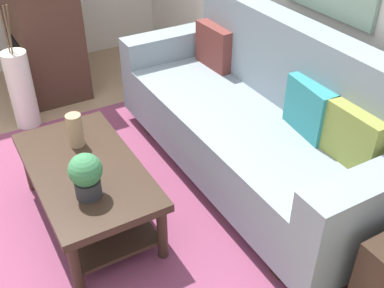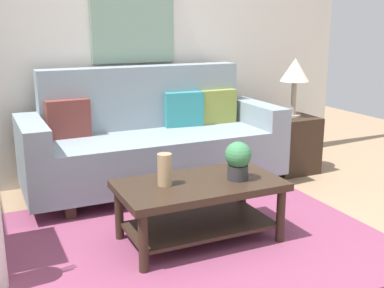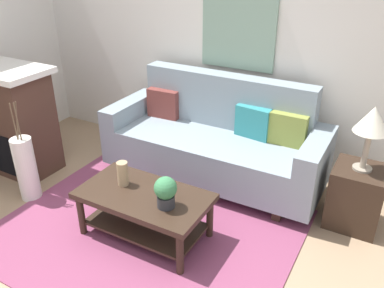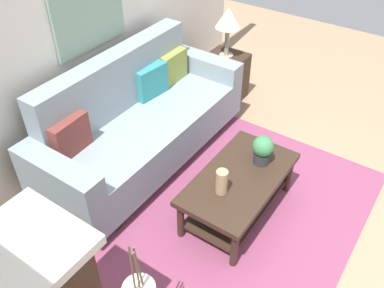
{
  "view_description": "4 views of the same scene",
  "coord_description": "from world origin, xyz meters",
  "px_view_note": "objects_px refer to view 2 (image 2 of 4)",
  "views": [
    {
      "loc": [
        2.21,
        -0.07,
        2.09
      ],
      "look_at": [
        0.24,
        1.06,
        0.5
      ],
      "focal_mm": 43.72,
      "sensor_mm": 36.0,
      "label": 1
    },
    {
      "loc": [
        -1.28,
        -2.24,
        1.46
      ],
      "look_at": [
        0.16,
        0.87,
        0.58
      ],
      "focal_mm": 44.4,
      "sensor_mm": 36.0,
      "label": 2
    },
    {
      "loc": [
        1.72,
        -1.77,
        2.29
      ],
      "look_at": [
        0.12,
        1.11,
        0.62
      ],
      "focal_mm": 37.59,
      "sensor_mm": 36.0,
      "label": 3
    },
    {
      "loc": [
        -2.21,
        -0.6,
        2.77
      ],
      "look_at": [
        -0.11,
        0.84,
        0.69
      ],
      "focal_mm": 38.59,
      "sensor_mm": 36.0,
      "label": 4
    }
  ],
  "objects_px": {
    "coffee_table": "(199,198)",
    "potted_plant_tabletop": "(238,159)",
    "table_lamp": "(295,72)",
    "side_table": "(291,144)",
    "tabletop_vase": "(165,170)",
    "couch": "(153,142)",
    "throw_pillow_teal": "(184,109)",
    "framed_painting": "(133,22)",
    "throw_pillow_maroon": "(68,119)",
    "throw_pillow_olive": "(217,106)"
  },
  "relations": [
    {
      "from": "tabletop_vase",
      "to": "coffee_table",
      "type": "bearing_deg",
      "value": -8.76
    },
    {
      "from": "side_table",
      "to": "throw_pillow_olive",
      "type": "bearing_deg",
      "value": 162.77
    },
    {
      "from": "throw_pillow_teal",
      "to": "framed_painting",
      "type": "height_order",
      "value": "framed_painting"
    },
    {
      "from": "coffee_table",
      "to": "potted_plant_tabletop",
      "type": "relative_size",
      "value": 4.2
    },
    {
      "from": "couch",
      "to": "throw_pillow_olive",
      "type": "distance_m",
      "value": 0.76
    },
    {
      "from": "potted_plant_tabletop",
      "to": "throw_pillow_teal",
      "type": "bearing_deg",
      "value": 81.73
    },
    {
      "from": "coffee_table",
      "to": "potted_plant_tabletop",
      "type": "xyz_separation_m",
      "value": [
        0.26,
        -0.06,
        0.26
      ]
    },
    {
      "from": "throw_pillow_maroon",
      "to": "throw_pillow_teal",
      "type": "xyz_separation_m",
      "value": [
        1.06,
        0.0,
        0.0
      ]
    },
    {
      "from": "throw_pillow_teal",
      "to": "throw_pillow_maroon",
      "type": "bearing_deg",
      "value": 180.0
    },
    {
      "from": "throw_pillow_maroon",
      "to": "table_lamp",
      "type": "relative_size",
      "value": 0.63
    },
    {
      "from": "potted_plant_tabletop",
      "to": "side_table",
      "type": "height_order",
      "value": "potted_plant_tabletop"
    },
    {
      "from": "throw_pillow_maroon",
      "to": "framed_painting",
      "type": "height_order",
      "value": "framed_painting"
    },
    {
      "from": "throw_pillow_maroon",
      "to": "throw_pillow_teal",
      "type": "distance_m",
      "value": 1.06
    },
    {
      "from": "throw_pillow_teal",
      "to": "side_table",
      "type": "xyz_separation_m",
      "value": [
        1.08,
        -0.22,
        -0.4
      ]
    },
    {
      "from": "couch",
      "to": "throw_pillow_maroon",
      "type": "distance_m",
      "value": 0.76
    },
    {
      "from": "throw_pillow_maroon",
      "to": "potted_plant_tabletop",
      "type": "bearing_deg",
      "value": -56.99
    },
    {
      "from": "side_table",
      "to": "tabletop_vase",
      "type": "bearing_deg",
      "value": -150.13
    },
    {
      "from": "throw_pillow_teal",
      "to": "tabletop_vase",
      "type": "xyz_separation_m",
      "value": [
        -0.69,
        -1.24,
        -0.14
      ]
    },
    {
      "from": "couch",
      "to": "throw_pillow_olive",
      "type": "relative_size",
      "value": 6.28
    },
    {
      "from": "throw_pillow_maroon",
      "to": "potted_plant_tabletop",
      "type": "height_order",
      "value": "throw_pillow_maroon"
    },
    {
      "from": "coffee_table",
      "to": "tabletop_vase",
      "type": "xyz_separation_m",
      "value": [
        -0.23,
        0.04,
        0.22
      ]
    },
    {
      "from": "coffee_table",
      "to": "table_lamp",
      "type": "relative_size",
      "value": 1.93
    },
    {
      "from": "throw_pillow_maroon",
      "to": "coffee_table",
      "type": "relative_size",
      "value": 0.33
    },
    {
      "from": "throw_pillow_teal",
      "to": "framed_painting",
      "type": "bearing_deg",
      "value": 136.04
    },
    {
      "from": "coffee_table",
      "to": "couch",
      "type": "bearing_deg",
      "value": 85.15
    },
    {
      "from": "throw_pillow_teal",
      "to": "coffee_table",
      "type": "xyz_separation_m",
      "value": [
        -0.45,
        -1.27,
        -0.37
      ]
    },
    {
      "from": "table_lamp",
      "to": "framed_painting",
      "type": "xyz_separation_m",
      "value": [
        -1.43,
        0.57,
        0.47
      ]
    },
    {
      "from": "couch",
      "to": "tabletop_vase",
      "type": "height_order",
      "value": "couch"
    },
    {
      "from": "coffee_table",
      "to": "framed_painting",
      "type": "relative_size",
      "value": 1.38
    },
    {
      "from": "table_lamp",
      "to": "potted_plant_tabletop",
      "type": "bearing_deg",
      "value": -138.86
    },
    {
      "from": "throw_pillow_maroon",
      "to": "throw_pillow_teal",
      "type": "height_order",
      "value": "same"
    },
    {
      "from": "framed_painting",
      "to": "throw_pillow_olive",
      "type": "bearing_deg",
      "value": -25.74
    },
    {
      "from": "couch",
      "to": "table_lamp",
      "type": "bearing_deg",
      "value": -3.95
    },
    {
      "from": "throw_pillow_maroon",
      "to": "framed_painting",
      "type": "bearing_deg",
      "value": 25.74
    },
    {
      "from": "coffee_table",
      "to": "side_table",
      "type": "height_order",
      "value": "side_table"
    },
    {
      "from": "tabletop_vase",
      "to": "framed_painting",
      "type": "height_order",
      "value": "framed_painting"
    },
    {
      "from": "couch",
      "to": "tabletop_vase",
      "type": "distance_m",
      "value": 1.16
    },
    {
      "from": "couch",
      "to": "throw_pillow_teal",
      "type": "relative_size",
      "value": 6.28
    },
    {
      "from": "throw_pillow_maroon",
      "to": "tabletop_vase",
      "type": "xyz_separation_m",
      "value": [
        0.38,
        -1.24,
        -0.14
      ]
    },
    {
      "from": "couch",
      "to": "side_table",
      "type": "relative_size",
      "value": 4.04
    },
    {
      "from": "side_table",
      "to": "throw_pillow_maroon",
      "type": "bearing_deg",
      "value": 174.01
    },
    {
      "from": "throw_pillow_teal",
      "to": "table_lamp",
      "type": "distance_m",
      "value": 1.14
    },
    {
      "from": "throw_pillow_olive",
      "to": "tabletop_vase",
      "type": "relative_size",
      "value": 1.69
    },
    {
      "from": "coffee_table",
      "to": "tabletop_vase",
      "type": "distance_m",
      "value": 0.32
    },
    {
      "from": "coffee_table",
      "to": "table_lamp",
      "type": "bearing_deg",
      "value": 34.46
    },
    {
      "from": "couch",
      "to": "side_table",
      "type": "bearing_deg",
      "value": -3.95
    },
    {
      "from": "coffee_table",
      "to": "framed_painting",
      "type": "distance_m",
      "value": 1.99
    },
    {
      "from": "couch",
      "to": "side_table",
      "type": "distance_m",
      "value": 1.44
    },
    {
      "from": "throw_pillow_teal",
      "to": "table_lamp",
      "type": "xyz_separation_m",
      "value": [
        1.08,
        -0.22,
        0.31
      ]
    },
    {
      "from": "table_lamp",
      "to": "framed_painting",
      "type": "bearing_deg",
      "value": 158.44
    }
  ]
}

